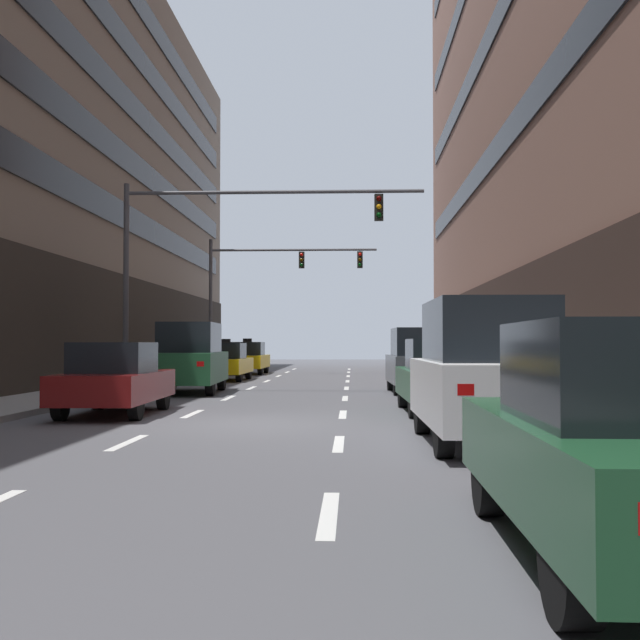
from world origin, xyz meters
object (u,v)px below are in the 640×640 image
object	(u,v)px
taxi_driving_3	(248,358)
car_parked_0	(638,443)
car_parked_2	(444,376)
taxi_driving_0	(226,362)
traffic_signal_0	(217,242)
car_driving_1	(115,379)
car_driving_2	(190,358)
car_parked_1	(486,373)
car_parked_3	(418,361)
traffic_signal_1	(267,278)

from	to	relation	value
taxi_driving_3	car_parked_0	xyz separation A→B (m)	(7.43, -33.83, 0.05)
car_parked_2	taxi_driving_3	bearing A→B (deg)	108.79
taxi_driving_0	car_parked_0	size ratio (longest dim) A/B	0.91
car_parked_0	traffic_signal_0	distance (m)	20.42
taxi_driving_3	traffic_signal_0	world-z (taller)	traffic_signal_0
car_parked_2	taxi_driving_0	bearing A→B (deg)	116.44
car_driving_1	car_driving_2	world-z (taller)	car_driving_2
car_parked_0	car_driving_2	bearing A→B (deg)	111.10
taxi_driving_0	taxi_driving_3	world-z (taller)	taxi_driving_3
car_parked_1	taxi_driving_0	bearing A→B (deg)	109.94
car_parked_3	car_driving_2	bearing A→B (deg)	-177.17
traffic_signal_1	car_driving_1	bearing A→B (deg)	-92.05
car_parked_2	car_parked_3	bearing A→B (deg)	90.01
car_driving_1	taxi_driving_3	xyz separation A→B (m)	(-0.14, 22.66, 0.02)
car_driving_2	traffic_signal_1	xyz separation A→B (m)	(0.75, 15.19, 3.81)
traffic_signal_0	taxi_driving_0	bearing A→B (deg)	97.11
car_driving_1	car_parked_1	world-z (taller)	car_parked_1
car_parked_0	traffic_signal_1	distance (m)	34.74
car_driving_1	car_parked_2	bearing A→B (deg)	6.48
car_parked_1	car_parked_0	bearing A→B (deg)	-90.01
car_driving_2	car_parked_1	world-z (taller)	car_parked_1
car_parked_3	traffic_signal_1	world-z (taller)	traffic_signal_1
car_driving_2	car_parked_1	bearing A→B (deg)	-59.47
car_parked_0	traffic_signal_0	xyz separation A→B (m)	(-6.43, 18.97, 3.97)
taxi_driving_3	car_parked_3	size ratio (longest dim) A/B	1.02
car_parked_2	traffic_signal_0	bearing A→B (deg)	132.66
car_parked_3	car_driving_1	bearing A→B (deg)	-132.69
car_driving_1	traffic_signal_0	bearing A→B (deg)	83.77
car_driving_2	car_parked_0	bearing A→B (deg)	-68.90
car_driving_2	traffic_signal_0	distance (m)	3.81
car_driving_2	car_parked_0	size ratio (longest dim) A/B	1.01
car_parked_0	car_parked_1	distance (m)	6.47
car_parked_2	traffic_signal_1	distance (m)	23.20
car_parked_3	traffic_signal_0	xyz separation A→B (m)	(-6.43, -0.09, 3.80)
taxi_driving_0	car_parked_2	size ratio (longest dim) A/B	0.94
taxi_driving_3	car_parked_1	world-z (taller)	car_parked_1
car_driving_2	car_parked_1	xyz separation A→B (m)	(7.22, -12.24, 0.01)
taxi_driving_0	car_driving_1	bearing A→B (deg)	-89.49
car_parked_0	taxi_driving_0	bearing A→B (deg)	105.41
car_parked_2	traffic_signal_0	xyz separation A→B (m)	(-6.43, 6.98, 4.00)
car_parked_3	taxi_driving_3	bearing A→B (deg)	116.70
taxi_driving_0	traffic_signal_0	xyz separation A→B (m)	(0.99, -7.95, 4.04)
taxi_driving_0	car_parked_2	bearing A→B (deg)	-63.56
taxi_driving_0	car_driving_2	size ratio (longest dim) A/B	0.91
car_parked_0	traffic_signal_1	bearing A→B (deg)	100.81
taxi_driving_3	car_driving_1	bearing A→B (deg)	-89.63
taxi_driving_0	traffic_signal_1	xyz separation A→B (m)	(0.95, 6.97, 4.14)
car_driving_1	car_parked_1	distance (m)	8.68
taxi_driving_0	traffic_signal_0	size ratio (longest dim) A/B	0.44
traffic_signal_0	traffic_signal_1	distance (m)	14.92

